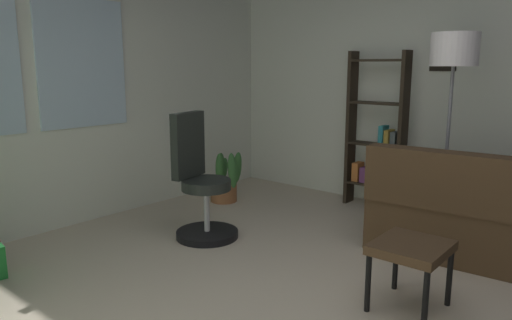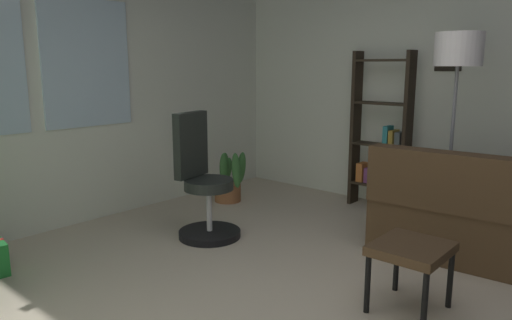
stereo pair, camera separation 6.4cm
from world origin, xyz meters
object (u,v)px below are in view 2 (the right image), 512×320
at_px(floor_lamp, 458,62).
at_px(footstool, 411,253).
at_px(office_chair, 203,189).
at_px(potted_plant, 229,181).
at_px(bookshelf, 381,141).

bearing_deg(floor_lamp, footstool, -168.08).
bearing_deg(office_chair, floor_lamp, -49.93).
height_order(office_chair, floor_lamp, floor_lamp).
height_order(floor_lamp, potted_plant, floor_lamp).
bearing_deg(potted_plant, footstool, -111.88).
bearing_deg(potted_plant, floor_lamp, -79.51).
xyz_separation_m(bookshelf, floor_lamp, (-0.46, -0.89, 0.82)).
distance_m(footstool, bookshelf, 2.31).
xyz_separation_m(footstool, floor_lamp, (1.47, 0.31, 1.18)).
xyz_separation_m(footstool, office_chair, (0.07, 1.98, 0.07)).
xyz_separation_m(footstool, bookshelf, (1.94, 1.20, 0.36)).
height_order(footstool, floor_lamp, floor_lamp).
relative_size(bookshelf, potted_plant, 2.83).
bearing_deg(potted_plant, office_chair, -147.14).
xyz_separation_m(office_chair, floor_lamp, (1.40, -1.67, 1.11)).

